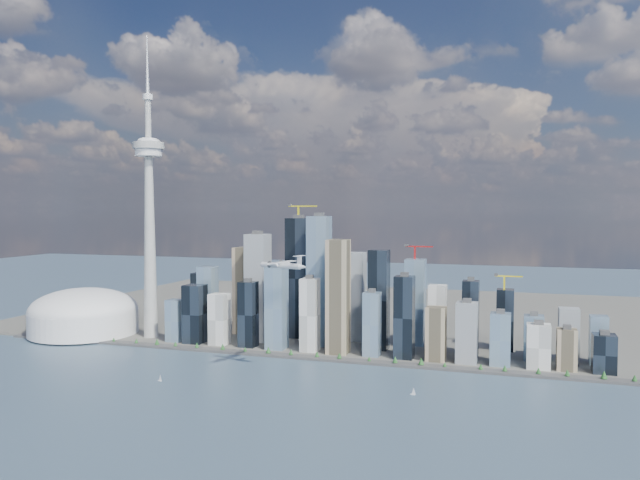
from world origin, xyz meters
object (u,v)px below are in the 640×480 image
(dome_stadium, at_px, (84,314))
(sailboat_west, at_px, (160,379))
(needle_tower, at_px, (149,211))
(sailboat_east, at_px, (413,392))
(airplane, at_px, (282,265))

(dome_stadium, relative_size, sailboat_west, 19.21)
(needle_tower, height_order, dome_stadium, needle_tower)
(sailboat_west, bearing_deg, dome_stadium, 160.59)
(sailboat_east, bearing_deg, dome_stadium, -176.69)
(dome_stadium, height_order, sailboat_east, dome_stadium)
(dome_stadium, bearing_deg, sailboat_west, -36.94)
(airplane, relative_size, sailboat_west, 7.59)
(airplane, bearing_deg, sailboat_west, -142.12)
(needle_tower, xyz_separation_m, sailboat_east, (519.41, -200.89, -232.44))
(sailboat_west, bearing_deg, airplane, 40.75)
(needle_tower, bearing_deg, dome_stadium, -175.91)
(airplane, distance_m, sailboat_east, 248.86)
(sailboat_east, bearing_deg, sailboat_west, -153.35)
(needle_tower, distance_m, dome_stadium, 241.40)
(needle_tower, height_order, sailboat_west, needle_tower)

